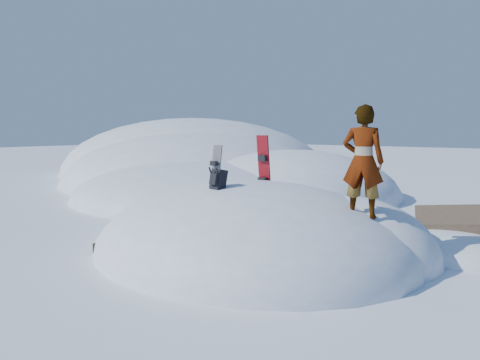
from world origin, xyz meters
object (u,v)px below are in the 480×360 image
Objects in this scene: backpack at (218,179)px; snowboard_red at (264,172)px; snowboard_dark at (215,175)px; person at (363,161)px.

snowboard_red is at bearing 103.06° from backpack.
snowboard_dark is 2.99× the size of backpack.
backpack is at bearing -84.40° from snowboard_red.
snowboard_red is 3.56× the size of backpack.
snowboard_red is 2.68m from person.
snowboard_red is at bearing 21.50° from snowboard_dark.
snowboard_red is 1.18m from snowboard_dark.
backpack is (1.13, -1.24, 0.07)m from snowboard_dark.
person reaches higher than snowboard_dark.
person is at bearing 32.43° from backpack.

